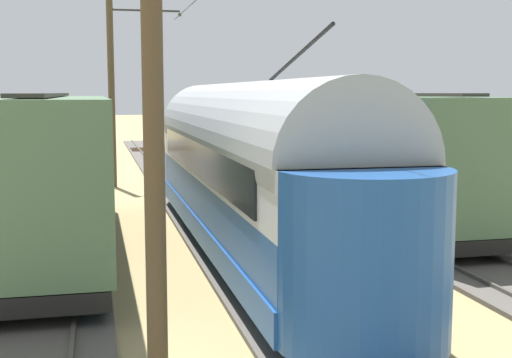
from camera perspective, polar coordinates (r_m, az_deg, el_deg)
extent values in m
plane|color=tan|center=(18.57, -1.40, -5.43)|extent=(220.00, 220.00, 0.00)
cube|color=#56514C|center=(20.10, 12.31, -4.48)|extent=(2.80, 80.00, 0.10)
cube|color=#59544C|center=(19.79, 10.44, -4.35)|extent=(0.07, 80.00, 0.08)
cube|color=#59544C|center=(20.40, 14.14, -4.10)|extent=(0.07, 80.00, 0.08)
cube|color=#47331E|center=(50.63, -3.43, 2.68)|extent=(2.50, 0.24, 0.08)
cube|color=#47331E|center=(49.99, -3.30, 2.62)|extent=(2.50, 0.24, 0.08)
cube|color=#47331E|center=(49.35, -3.17, 2.56)|extent=(2.50, 0.24, 0.08)
cube|color=#47331E|center=(48.71, -3.04, 2.50)|extent=(2.50, 0.24, 0.08)
cube|color=#47331E|center=(48.08, -2.90, 2.44)|extent=(2.50, 0.24, 0.08)
cube|color=#56514C|center=(18.56, -1.40, -5.28)|extent=(2.80, 80.00, 0.10)
cube|color=#59544C|center=(18.41, -3.59, -5.10)|extent=(0.07, 80.00, 0.08)
cube|color=#59544C|center=(18.70, 0.76, -4.90)|extent=(0.07, 80.00, 0.08)
cube|color=#47331E|center=(50.04, -8.92, 2.55)|extent=(2.50, 0.24, 0.08)
cube|color=#47331E|center=(49.39, -8.86, 2.49)|extent=(2.50, 0.24, 0.08)
cube|color=#47331E|center=(48.75, -8.80, 2.43)|extent=(2.50, 0.24, 0.08)
cube|color=#47331E|center=(48.10, -8.74, 2.37)|extent=(2.50, 0.24, 0.08)
cube|color=#47331E|center=(47.45, -8.68, 2.31)|extent=(2.50, 0.24, 0.08)
cube|color=#56514C|center=(18.23, -16.57, -5.81)|extent=(2.80, 80.00, 0.10)
cube|color=#59544C|center=(18.27, -18.84, -5.58)|extent=(0.07, 80.00, 0.08)
cube|color=#59544C|center=(18.18, -14.32, -5.48)|extent=(0.07, 80.00, 0.08)
cube|color=#47331E|center=(49.92, -14.48, 2.40)|extent=(2.50, 0.24, 0.08)
cube|color=#47331E|center=(49.27, -14.50, 2.34)|extent=(2.50, 0.24, 0.08)
cube|color=#47331E|center=(48.62, -14.51, 2.28)|extent=(2.50, 0.24, 0.08)
cube|color=#47331E|center=(47.97, -14.53, 2.21)|extent=(2.50, 0.24, 0.08)
cube|color=#47331E|center=(47.32, -14.55, 2.15)|extent=(2.50, 0.24, 0.08)
cube|color=#1E4C93|center=(17.48, -0.74, -3.86)|extent=(2.65, 15.46, 0.55)
cube|color=#1E4C93|center=(17.36, -0.74, -1.43)|extent=(2.55, 15.46, 0.95)
cube|color=silver|center=(17.23, -0.75, 1.86)|extent=(2.55, 15.46, 1.05)
cylinder|color=#999EA3|center=(17.19, -0.75, 3.60)|extent=(2.65, 15.15, 2.65)
cylinder|color=#1E4C93|center=(24.83, -4.57, 1.72)|extent=(2.55, 2.55, 2.55)
cylinder|color=#1E4C93|center=(10.08, 8.77, -6.36)|extent=(2.55, 2.55, 2.55)
cube|color=black|center=(25.87, -4.97, 4.19)|extent=(1.63, 0.08, 0.36)
cube|color=black|center=(25.93, -4.98, 3.50)|extent=(1.73, 0.06, 0.80)
cube|color=black|center=(17.56, 3.38, 1.95)|extent=(0.04, 12.99, 0.80)
cube|color=black|center=(17.00, -5.02, 1.76)|extent=(0.04, 12.99, 0.80)
cylinder|color=silver|center=(26.10, -4.98, 1.43)|extent=(0.24, 0.06, 0.24)
cube|color=gray|center=(26.14, -4.94, -0.60)|extent=(1.94, 0.12, 0.20)
cylinder|color=black|center=(13.00, 3.39, 10.09)|extent=(0.07, 3.99, 0.88)
cylinder|color=black|center=(22.42, -1.68, -1.79)|extent=(0.10, 0.76, 0.76)
cylinder|color=black|center=(22.19, -5.31, -1.91)|extent=(0.10, 0.76, 0.76)
cylinder|color=black|center=(13.08, 7.11, -8.35)|extent=(0.10, 0.76, 0.76)
cylinder|color=black|center=(12.67, 0.94, -8.81)|extent=(0.10, 0.76, 0.76)
cube|color=#4C6B4C|center=(18.31, -16.75, 1.47)|extent=(2.90, 13.33, 3.20)
cube|color=#332D28|center=(18.23, -16.94, 6.67)|extent=(0.70, 12.00, 0.08)
cube|color=black|center=(18.56, -16.55, -4.06)|extent=(2.70, 13.33, 0.36)
cube|color=black|center=(18.30, -12.09, 0.81)|extent=(0.06, 2.20, 2.56)
cylinder|color=black|center=(23.12, -14.13, -1.63)|extent=(0.10, 0.84, 0.84)
cylinder|color=black|center=(23.19, -17.67, -1.73)|extent=(0.10, 0.84, 0.84)
cylinder|color=black|center=(13.96, -14.69, -7.37)|extent=(0.10, 0.84, 0.84)
cube|color=#4C6B4C|center=(21.57, 10.21, 2.48)|extent=(2.90, 11.96, 3.20)
cube|color=#332D28|center=(21.50, 10.31, 6.89)|extent=(0.70, 10.76, 0.08)
cube|color=black|center=(21.79, 10.10, -2.24)|extent=(2.70, 11.96, 0.36)
cube|color=black|center=(22.22, 13.70, 1.86)|extent=(0.06, 2.20, 2.56)
cylinder|color=black|center=(25.88, 7.92, -0.57)|extent=(0.10, 0.84, 0.84)
cylinder|color=black|center=(25.40, 4.89, -0.67)|extent=(0.10, 0.84, 0.84)
cylinder|color=black|center=(18.42, 17.32, -3.95)|extent=(0.10, 0.84, 0.84)
cylinder|color=black|center=(17.74, 13.32, -4.24)|extent=(0.10, 0.84, 0.84)
cylinder|color=#4C3D28|center=(30.09, -11.85, 6.82)|extent=(0.28, 0.28, 7.90)
cylinder|color=#2D2D2D|center=(30.35, -9.16, 13.60)|extent=(2.95, 0.10, 0.10)
sphere|color=#334733|center=(30.48, -6.32, 13.33)|extent=(0.16, 0.16, 0.16)
cylinder|color=#4C3D28|center=(9.05, -8.50, 6.47)|extent=(0.28, 0.28, 7.90)
cylinder|color=black|center=(30.35, -9.16, 13.60)|extent=(2.95, 0.02, 0.02)
cylinder|color=black|center=(32.08, 4.97, 0.87)|extent=(0.08, 0.08, 1.10)
cylinder|color=red|center=(32.01, 4.98, 2.06)|extent=(0.30, 0.30, 0.03)
cylinder|color=#262626|center=(32.05, 4.66, 0.51)|extent=(0.33, 0.04, 0.54)
cube|color=#B2A519|center=(27.47, 5.06, -0.50)|extent=(1.80, 0.60, 0.80)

